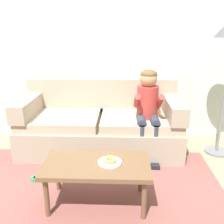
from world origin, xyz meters
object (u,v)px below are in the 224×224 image
at_px(person_child, 148,106).
at_px(toy_controller, 41,179).
at_px(coffee_table, 97,168).
at_px(donut, 110,160).
at_px(couch, 101,125).

xyz_separation_m(person_child, toy_controller, (-1.17, -0.62, -0.65)).
distance_m(coffee_table, donut, 0.14).
relative_size(couch, coffee_table, 2.19).
relative_size(couch, toy_controller, 9.11).
bearing_deg(donut, person_child, 66.06).
xyz_separation_m(couch, coffee_table, (0.06, -1.16, 0.04)).
xyz_separation_m(couch, donut, (0.18, -1.15, 0.12)).
bearing_deg(person_child, toy_controller, -151.92).
height_order(couch, donut, couch).
bearing_deg(toy_controller, coffee_table, 1.33).
distance_m(couch, donut, 1.17).
relative_size(donut, toy_controller, 0.53).
bearing_deg(couch, donut, -81.29).
xyz_separation_m(coffee_table, person_child, (0.54, 0.95, 0.30)).
distance_m(person_child, toy_controller, 1.48).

